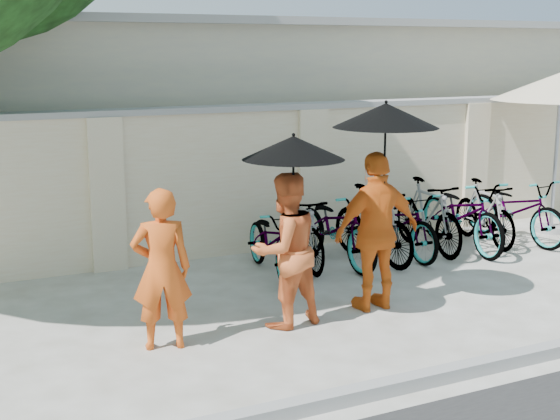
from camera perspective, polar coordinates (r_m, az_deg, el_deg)
name	(u,v)px	position (r m, az deg, el deg)	size (l,w,h in m)	color
ground	(281,332)	(8.07, 0.10, -8.92)	(80.00, 80.00, 0.00)	silver
kerb	(372,391)	(6.68, 6.75, -12.99)	(40.00, 0.16, 0.12)	gray
compound_wall	(245,182)	(11.03, -2.61, 2.07)	(20.00, 0.30, 2.00)	beige
building_behind	(212,116)	(14.82, -5.00, 6.85)	(14.00, 6.00, 3.20)	#BEB799
monk_left	(161,269)	(7.52, -8.67, -4.29)	(0.57, 0.38, 1.57)	#D15016
monk_center	(285,250)	(8.03, 0.38, -2.96)	(0.79, 0.61, 1.62)	#D15E2B
parasol_center	(293,148)	(7.78, 0.99, 4.57)	(1.04, 1.04, 1.08)	black
monk_right	(377,231)	(8.60, 7.11, -1.57)	(1.03, 0.43, 1.76)	orange
parasol_right	(386,115)	(8.34, 7.75, 6.87)	(1.13, 1.13, 1.29)	black
bike_0	(271,241)	(9.93, -0.64, -2.28)	(0.59, 1.69, 0.89)	#9D9DA8
bike_1	(300,231)	(10.27, 1.51, -1.52)	(0.46, 1.64, 0.99)	#9D9DA8
bike_2	(336,227)	(10.45, 4.14, -1.25)	(0.67, 1.93, 1.01)	#9D9DA8
bike_3	(373,224)	(10.61, 6.79, -1.05)	(0.48, 1.71, 1.03)	#9D9DA8
bike_4	(399,223)	(10.98, 8.71, -0.94)	(0.62, 1.77, 0.93)	#9D9DA8
bike_5	(428,216)	(11.27, 10.77, -0.41)	(0.49, 1.72, 1.03)	#9D9DA8
bike_6	(462,214)	(11.48, 13.19, -0.29)	(0.69, 1.97, 1.04)	#9D9DA8
bike_7	(485,213)	(11.89, 14.74, -0.18)	(0.45, 1.58, 0.95)	#9D9DA8
bike_8	(515,210)	(12.15, 16.82, 0.02)	(0.65, 1.86, 0.98)	#9D9DA8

